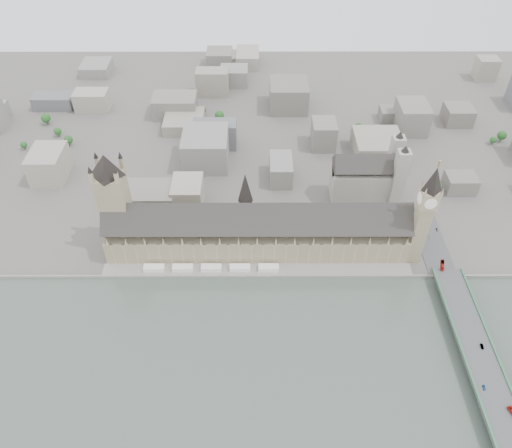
{
  "coord_description": "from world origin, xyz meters",
  "views": [
    {
      "loc": [
        -1.55,
        -301.03,
        325.96
      ],
      "look_at": [
        -1.0,
        17.42,
        33.4
      ],
      "focal_mm": 35.0,
      "sensor_mm": 36.0,
      "label": 1
    }
  ],
  "objects_px": {
    "palace_of_westminster": "(257,231)",
    "car_blue": "(484,387)",
    "red_bus_north": "(442,265)",
    "westminster_abbey": "(368,177)",
    "car_silver": "(482,346)",
    "westminster_bridge": "(473,346)",
    "victoria_tower": "(114,198)",
    "elizabeth_tower": "(425,209)",
    "car_approach": "(437,230)"
  },
  "relations": [
    {
      "from": "palace_of_westminster",
      "to": "car_blue",
      "type": "xyz_separation_m",
      "value": [
        155.99,
        -144.57,
        -11.77
      ]
    },
    {
      "from": "red_bus_north",
      "to": "car_blue",
      "type": "distance_m",
      "value": 113.61
    },
    {
      "from": "car_silver",
      "to": "westminster_bridge",
      "type": "bearing_deg",
      "value": 132.7
    },
    {
      "from": "car_blue",
      "to": "westminster_abbey",
      "type": "bearing_deg",
      "value": 109.85
    },
    {
      "from": "elizabeth_tower",
      "to": "car_blue",
      "type": "relative_size",
      "value": 26.58
    },
    {
      "from": "westminster_bridge",
      "to": "car_silver",
      "type": "xyz_separation_m",
      "value": [
        3.57,
        -4.42,
        5.88
      ]
    },
    {
      "from": "elizabeth_tower",
      "to": "victoria_tower",
      "type": "relative_size",
      "value": 1.07
    },
    {
      "from": "palace_of_westminster",
      "to": "car_silver",
      "type": "distance_m",
      "value": 200.02
    },
    {
      "from": "elizabeth_tower",
      "to": "car_approach",
      "type": "height_order",
      "value": "elizabeth_tower"
    },
    {
      "from": "westminster_bridge",
      "to": "victoria_tower",
      "type": "bearing_deg",
      "value": 158.22
    },
    {
      "from": "victoria_tower",
      "to": "car_blue",
      "type": "distance_m",
      "value": 319.37
    },
    {
      "from": "elizabeth_tower",
      "to": "red_bus_north",
      "type": "bearing_deg",
      "value": -43.43
    },
    {
      "from": "westminster_bridge",
      "to": "car_blue",
      "type": "relative_size",
      "value": 80.37
    },
    {
      "from": "westminster_abbey",
      "to": "car_approach",
      "type": "distance_m",
      "value": 83.76
    },
    {
      "from": "victoria_tower",
      "to": "westminster_abbey",
      "type": "distance_m",
      "value": 244.79
    },
    {
      "from": "victoria_tower",
      "to": "red_bus_north",
      "type": "height_order",
      "value": "victoria_tower"
    },
    {
      "from": "westminster_abbey",
      "to": "car_blue",
      "type": "bearing_deg",
      "value": -78.42
    },
    {
      "from": "car_silver",
      "to": "palace_of_westminster",
      "type": "bearing_deg",
      "value": 149.83
    },
    {
      "from": "westminster_abbey",
      "to": "car_silver",
      "type": "xyz_separation_m",
      "value": [
        54.64,
        -186.92,
        -14.07
      ]
    },
    {
      "from": "car_blue",
      "to": "victoria_tower",
      "type": "bearing_deg",
      "value": 159.77
    },
    {
      "from": "victoria_tower",
      "to": "car_approach",
      "type": "xyz_separation_m",
      "value": [
        288.16,
        7.66,
        -44.33
      ]
    },
    {
      "from": "car_silver",
      "to": "car_approach",
      "type": "xyz_separation_m",
      "value": [
        0.6,
        125.59,
        -0.13
      ]
    },
    {
      "from": "palace_of_westminster",
      "to": "car_blue",
      "type": "relative_size",
      "value": 65.53
    },
    {
      "from": "car_approach",
      "to": "palace_of_westminster",
      "type": "bearing_deg",
      "value": -170.48
    },
    {
      "from": "palace_of_westminster",
      "to": "victoria_tower",
      "type": "bearing_deg",
      "value": 177.04
    },
    {
      "from": "victoria_tower",
      "to": "car_approach",
      "type": "distance_m",
      "value": 291.65
    },
    {
      "from": "car_approach",
      "to": "westminster_bridge",
      "type": "bearing_deg",
      "value": -87.25
    },
    {
      "from": "car_blue",
      "to": "elizabeth_tower",
      "type": "bearing_deg",
      "value": 105.97
    },
    {
      "from": "victoria_tower",
      "to": "red_bus_north",
      "type": "bearing_deg",
      "value": -7.58
    },
    {
      "from": "palace_of_westminster",
      "to": "red_bus_north",
      "type": "relative_size",
      "value": 22.6
    },
    {
      "from": "car_silver",
      "to": "car_approach",
      "type": "distance_m",
      "value": 125.59
    },
    {
      "from": "red_bus_north",
      "to": "car_blue",
      "type": "height_order",
      "value": "red_bus_north"
    },
    {
      "from": "palace_of_westminster",
      "to": "westminster_bridge",
      "type": "xyz_separation_m",
      "value": [
        162.0,
        -107.2,
        -17.58
      ]
    },
    {
      "from": "westminster_bridge",
      "to": "car_approach",
      "type": "xyz_separation_m",
      "value": [
        4.16,
        121.16,
        5.75
      ]
    },
    {
      "from": "victoria_tower",
      "to": "car_silver",
      "type": "relative_size",
      "value": 21.74
    },
    {
      "from": "red_bus_north",
      "to": "car_blue",
      "type": "xyz_separation_m",
      "value": [
        -2.4,
        -113.58,
        -0.94
      ]
    },
    {
      "from": "elizabeth_tower",
      "to": "red_bus_north",
      "type": "height_order",
      "value": "elizabeth_tower"
    },
    {
      "from": "westminster_abbey",
      "to": "car_silver",
      "type": "distance_m",
      "value": 195.25
    },
    {
      "from": "victoria_tower",
      "to": "car_blue",
      "type": "bearing_deg",
      "value": -28.49
    },
    {
      "from": "palace_of_westminster",
      "to": "car_approach",
      "type": "distance_m",
      "value": 167.17
    },
    {
      "from": "red_bus_north",
      "to": "westminster_abbey",
      "type": "bearing_deg",
      "value": 130.71
    },
    {
      "from": "red_bus_north",
      "to": "car_approach",
      "type": "height_order",
      "value": "red_bus_north"
    },
    {
      "from": "palace_of_westminster",
      "to": "red_bus_north",
      "type": "distance_m",
      "value": 161.75
    },
    {
      "from": "westminster_bridge",
      "to": "red_bus_north",
      "type": "xyz_separation_m",
      "value": [
        -3.62,
        76.2,
        6.76
      ]
    },
    {
      "from": "elizabeth_tower",
      "to": "car_silver",
      "type": "height_order",
      "value": "elizabeth_tower"
    },
    {
      "from": "westminster_abbey",
      "to": "car_blue",
      "type": "distance_m",
      "value": 224.89
    },
    {
      "from": "elizabeth_tower",
      "to": "red_bus_north",
      "type": "xyz_separation_m",
      "value": [
        20.38,
        -19.3,
        -46.2
      ]
    },
    {
      "from": "palace_of_westminster",
      "to": "red_bus_north",
      "type": "height_order",
      "value": "palace_of_westminster"
    },
    {
      "from": "car_blue",
      "to": "car_approach",
      "type": "distance_m",
      "value": 158.86
    },
    {
      "from": "westminster_bridge",
      "to": "car_blue",
      "type": "bearing_deg",
      "value": -99.14
    }
  ]
}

